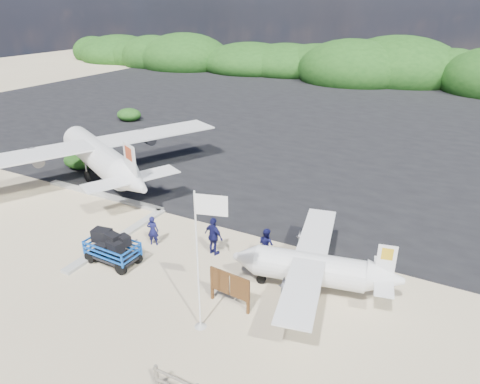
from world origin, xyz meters
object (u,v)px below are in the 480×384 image
object	(u,v)px
crew_c	(214,236)
crew_b	(266,244)
aircraft_small	(282,118)
baggage_cart	(114,263)
signboard	(230,306)
flagpole	(201,326)
crew_a	(153,231)
aircraft_large	(452,142)

from	to	relation	value
crew_c	crew_b	bearing A→B (deg)	-148.85
aircraft_small	baggage_cart	bearing A→B (deg)	85.83
crew_b	aircraft_small	world-z (taller)	crew_b
signboard	crew_b	size ratio (longest dim) A/B	1.17
baggage_cart	flagpole	size ratio (longest dim) A/B	0.48
signboard	crew_a	bearing A→B (deg)	162.13
crew_a	signboard	bearing A→B (deg)	136.50
flagpole	signboard	xyz separation A→B (m)	(0.39, 1.54, 0.00)
flagpole	aircraft_large	xyz separation A→B (m)	(6.79, 29.47, 0.00)
crew_c	aircraft_small	distance (m)	26.83
baggage_cart	crew_c	distance (m)	4.75
signboard	aircraft_large	distance (m)	28.65
baggage_cart	aircraft_large	bearing A→B (deg)	67.16
baggage_cart	flagpole	distance (m)	6.09
baggage_cart	crew_b	world-z (taller)	crew_b
signboard	aircraft_small	distance (m)	30.42
baggage_cart	signboard	xyz separation A→B (m)	(6.23, -0.19, 0.00)
crew_a	crew_c	size ratio (longest dim) A/B	0.81
signboard	crew_a	world-z (taller)	crew_a
aircraft_large	aircraft_small	bearing A→B (deg)	23.42
flagpole	crew_b	size ratio (longest dim) A/B	3.38
crew_b	crew_c	world-z (taller)	crew_c
baggage_cart	crew_b	size ratio (longest dim) A/B	1.61
baggage_cart	aircraft_small	distance (m)	28.83
flagpole	crew_a	xyz separation A→B (m)	(-5.23, 3.88, 0.78)
signboard	aircraft_small	bearing A→B (deg)	113.61
aircraft_small	crew_a	bearing A→B (deg)	87.70
crew_a	crew_b	distance (m)	5.65
signboard	crew_b	xyz separation A→B (m)	(-0.14, 3.71, 0.82)
crew_a	aircraft_small	world-z (taller)	crew_a
crew_b	aircraft_large	size ratio (longest dim) A/B	0.10
flagpole	aircraft_small	bearing A→B (deg)	107.29
baggage_cart	aircraft_large	size ratio (longest dim) A/B	0.16
baggage_cart	aircraft_small	size ratio (longest dim) A/B	0.37
baggage_cart	signboard	world-z (taller)	signboard
crew_b	flagpole	bearing A→B (deg)	111.68
crew_a	flagpole	bearing A→B (deg)	122.56
crew_b	aircraft_large	xyz separation A→B (m)	(6.54, 24.22, -0.82)
signboard	aircraft_large	size ratio (longest dim) A/B	0.11
signboard	baggage_cart	bearing A→B (deg)	-176.94
aircraft_large	aircraft_small	size ratio (longest dim) A/B	2.36
crew_b	crew_a	bearing A→B (deg)	38.40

